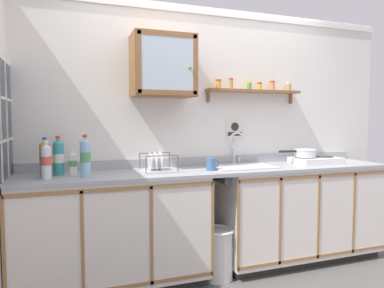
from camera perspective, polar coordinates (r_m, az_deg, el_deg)
back_wall at (r=3.37m, az=2.22°, el=1.42°), size 3.97×0.07×2.42m
lower_cabinet_run at (r=2.99m, az=-12.64°, el=-13.88°), size 1.52×0.57×0.91m
lower_cabinet_run_right at (r=3.64m, az=16.98°, el=-10.69°), size 1.63×0.57×0.91m
countertop at (r=3.12m, az=4.27°, el=-4.28°), size 3.33×0.59×0.03m
backsplash at (r=3.36m, az=2.42°, el=-2.73°), size 3.33×0.02×0.08m
sink at (r=3.26m, az=7.94°, el=-4.09°), size 0.57×0.47×0.44m
hot_plate_stove at (r=3.66m, az=19.50°, el=-2.53°), size 0.46×0.30×0.07m
saucepan at (r=3.60m, az=17.87°, el=-1.38°), size 0.39×0.21×0.08m
bottle_juice_amber_0 at (r=2.89m, az=-22.79°, el=-2.13°), size 0.08×0.08×0.30m
bottle_opaque_white_1 at (r=2.86m, az=-18.81°, el=-2.99°), size 0.06×0.06×0.21m
bottle_water_clear_2 at (r=2.77m, az=-22.62°, el=-2.56°), size 0.07×0.07×0.28m
bottle_water_blue_3 at (r=2.76m, az=-16.95°, el=-2.05°), size 0.08×0.08×0.32m
bottle_detergent_teal_4 at (r=2.92m, az=-20.88°, el=-2.00°), size 0.08×0.08×0.31m
dish_rack at (r=2.95m, az=-5.67°, el=-3.69°), size 0.29×0.28×0.17m
mug at (r=3.00m, az=3.17°, el=-3.27°), size 0.12×0.08×0.11m
wall_cabinet at (r=3.08m, az=-4.75°, el=12.51°), size 0.53×0.35×0.53m
spice_shelf at (r=3.50m, az=10.05°, el=8.65°), size 0.98×0.14×0.23m
warning_sign at (r=3.46m, az=6.96°, el=2.38°), size 0.18×0.01×0.20m
window at (r=2.78m, az=-28.57°, el=3.51°), size 0.03×0.78×0.89m
trash_bin at (r=3.16m, az=4.25°, el=-17.24°), size 0.28×0.28×0.44m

